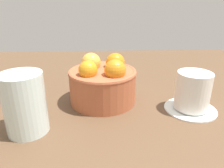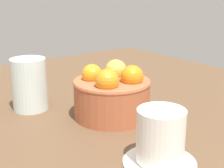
{
  "view_description": "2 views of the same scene",
  "coord_description": "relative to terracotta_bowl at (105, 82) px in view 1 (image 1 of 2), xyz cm",
  "views": [
    {
      "loc": [
        -0.48,
        -44.29,
        22.2
      ],
      "look_at": [
        1.59,
        -0.88,
        4.57
      ],
      "focal_mm": 33.62,
      "sensor_mm": 36.0,
      "label": 1
    },
    {
      "loc": [
        48.82,
        -36.58,
        25.34
      ],
      "look_at": [
        -1.73,
        1.36,
        6.09
      ],
      "focal_mm": 52.31,
      "sensor_mm": 36.0,
      "label": 2
    }
  ],
  "objects": [
    {
      "name": "coffee_cup",
      "position": [
        18.73,
        -5.25,
        -0.93
      ],
      "size": [
        10.92,
        10.92,
        8.46
      ],
      "color": "white",
      "rests_on": "ground_plane"
    },
    {
      "name": "ground_plane",
      "position": [
        -0.03,
        -0.02,
        -6.69
      ],
      "size": [
        112.49,
        102.75,
        3.77
      ],
      "primitive_type": "cube",
      "color": "brown"
    },
    {
      "name": "terracotta_bowl",
      "position": [
        0.0,
        0.0,
        0.0
      ],
      "size": [
        15.17,
        15.17,
        10.76
      ],
      "color": "#AD5938",
      "rests_on": "ground_plane"
    },
    {
      "name": "water_glass",
      "position": [
        -13.57,
        -11.39,
        0.67
      ],
      "size": [
        7.29,
        7.29,
        10.95
      ],
      "primitive_type": "cylinder",
      "color": "silver",
      "rests_on": "ground_plane"
    }
  ]
}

